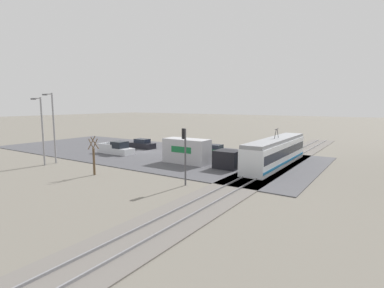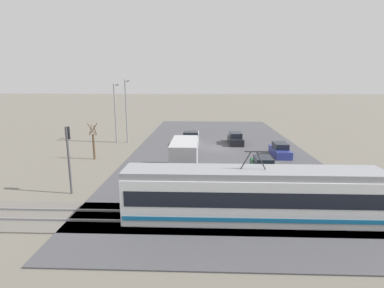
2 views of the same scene
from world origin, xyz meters
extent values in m
plane|color=slate|center=(0.00, 0.00, 0.00)|extent=(320.00, 320.00, 0.00)
cube|color=#4C4C51|center=(0.00, 0.00, 0.04)|extent=(20.93, 51.03, 0.08)
cube|color=slate|center=(0.00, 20.11, 0.04)|extent=(62.34, 4.40, 0.08)
cube|color=gray|center=(0.00, 19.39, 0.15)|extent=(61.10, 0.10, 0.14)
cube|color=gray|center=(0.00, 20.83, 0.15)|extent=(61.10, 0.10, 0.14)
cube|color=white|center=(-0.98, 20.11, 1.50)|extent=(15.78, 2.62, 2.84)
cube|color=black|center=(-0.98, 20.11, 1.84)|extent=(15.30, 2.65, 0.95)
cube|color=#1970AD|center=(-0.98, 20.11, 0.62)|extent=(15.62, 2.66, 0.27)
cube|color=gray|center=(-0.98, 20.11, 3.13)|extent=(15.78, 2.41, 0.41)
cylinder|color=#2D2D33|center=(-1.43, 20.11, 3.88)|extent=(0.66, 0.07, 1.15)
cylinder|color=#2D2D33|center=(-0.53, 20.11, 3.88)|extent=(0.66, 0.07, 1.15)
cube|color=#2D2D33|center=(-0.98, 20.11, 4.43)|extent=(1.10, 0.08, 0.06)
cube|color=black|center=(3.79, 16.09, 1.11)|extent=(2.41, 2.75, 2.06)
cube|color=#B2B2B7|center=(3.79, 10.40, 1.59)|extent=(2.41, 5.85, 3.02)
cube|color=#196B38|center=(5.00, 10.40, 1.89)|extent=(0.02, 2.93, 0.76)
cube|color=silver|center=(3.69, -2.45, 0.53)|extent=(2.10, 5.81, 0.89)
cube|color=black|center=(3.69, -1.63, 1.46)|extent=(1.93, 1.98, 0.97)
cube|color=silver|center=(4.65, -3.67, 1.23)|extent=(0.13, 2.91, 0.52)
cube|color=silver|center=(2.73, -3.67, 1.23)|extent=(0.13, 2.91, 0.52)
cube|color=silver|center=(3.69, -5.24, 1.23)|extent=(1.93, 0.23, 0.52)
cube|color=red|center=(4.51, -5.33, 0.79)|extent=(0.14, 0.04, 0.18)
cube|color=black|center=(-2.40, -2.83, 0.53)|extent=(1.86, 4.52, 0.91)
cube|color=black|center=(-2.40, -2.83, 1.32)|extent=(1.60, 2.35, 0.66)
cube|color=#0C4723|center=(-3.64, 10.18, 0.50)|extent=(1.85, 4.32, 0.84)
cube|color=black|center=(-3.64, 10.18, 1.23)|extent=(1.59, 2.25, 0.62)
cube|color=navy|center=(-6.84, 3.75, 0.52)|extent=(1.72, 4.37, 0.87)
cube|color=black|center=(-6.84, 3.75, 1.27)|extent=(1.48, 2.27, 0.64)
cylinder|color=#47474C|center=(12.23, 16.07, 2.61)|extent=(0.16, 0.16, 5.21)
cube|color=black|center=(12.23, 15.89, 4.74)|extent=(0.28, 0.22, 0.95)
sphere|color=#390606|center=(12.23, 15.77, 5.06)|extent=(0.18, 0.18, 0.18)
sphere|color=#3C2C06|center=(12.23, 15.77, 4.74)|extent=(0.18, 0.18, 0.18)
sphere|color=green|center=(12.23, 15.77, 4.42)|extent=(0.18, 0.18, 0.18)
cylinder|color=brown|center=(14.13, 5.76, 1.42)|extent=(0.24, 0.24, 2.84)
cylinder|color=brown|center=(14.38, 5.76, 3.28)|extent=(0.09, 0.81, 1.10)
cylinder|color=brown|center=(14.13, 6.01, 3.38)|extent=(0.97, 0.09, 1.33)
cylinder|color=brown|center=(13.88, 5.76, 3.28)|extent=(0.09, 0.81, 1.10)
cylinder|color=brown|center=(14.13, 5.51, 3.38)|extent=(0.97, 0.09, 1.33)
cylinder|color=gray|center=(14.24, -3.34, 4.09)|extent=(0.20, 0.20, 8.17)
cylinder|color=gray|center=(14.24, -4.14, 8.05)|extent=(0.12, 1.60, 0.12)
cube|color=#515156|center=(14.24, -4.89, 7.99)|extent=(0.36, 0.60, 0.18)
cylinder|color=gray|center=(12.71, -3.44, 4.36)|extent=(0.20, 0.20, 8.72)
cylinder|color=gray|center=(12.71, -4.24, 8.60)|extent=(0.12, 1.60, 0.12)
cube|color=#515156|center=(12.71, -4.99, 8.54)|extent=(0.36, 0.60, 0.18)
camera|label=1|loc=(34.09, 31.27, 7.38)|focal=28.00mm
camera|label=2|loc=(2.07, 37.64, 8.60)|focal=28.00mm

